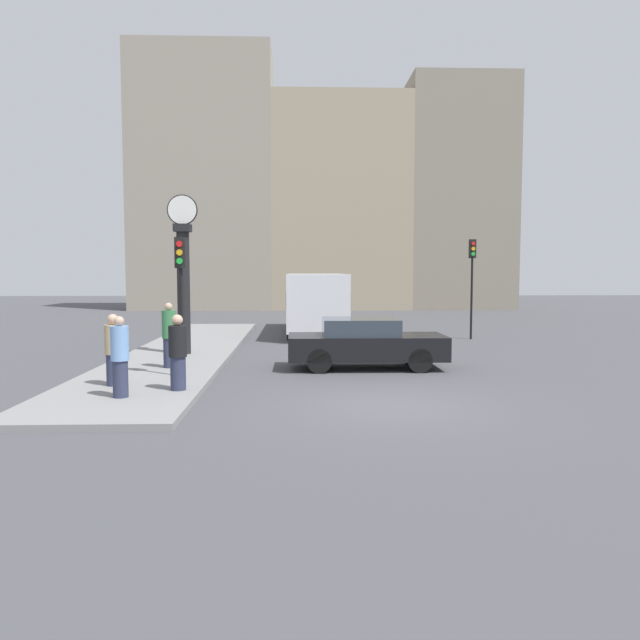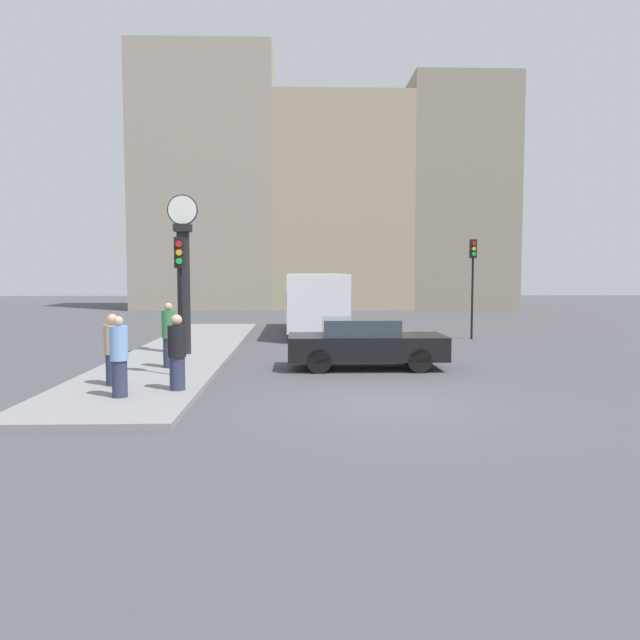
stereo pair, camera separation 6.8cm
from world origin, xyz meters
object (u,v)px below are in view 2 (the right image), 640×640
at_px(pedestrian_black_jacket, 177,353).
at_px(pedestrian_green_hoodie, 169,335).
at_px(bus_distant, 316,299).
at_px(traffic_light_far, 473,268).
at_px(pedestrian_tan_coat, 113,350).
at_px(sedan_car, 365,343).
at_px(traffic_light_near, 180,277).
at_px(pedestrian_blue_stripe, 119,357).
at_px(street_clock, 184,279).

bearing_deg(pedestrian_black_jacket, pedestrian_green_hoodie, 104.77).
relative_size(bus_distant, pedestrian_black_jacket, 4.97).
bearing_deg(bus_distant, traffic_light_far, -22.67).
xyz_separation_m(bus_distant, pedestrian_tan_coat, (-5.01, -13.48, -0.57)).
relative_size(traffic_light_far, pedestrian_tan_coat, 2.46).
relative_size(sedan_car, traffic_light_near, 1.28).
height_order(traffic_light_near, pedestrian_blue_stripe, traffic_light_near).
height_order(sedan_car, traffic_light_far, traffic_light_far).
bearing_deg(pedestrian_tan_coat, pedestrian_green_hoodie, 75.03).
distance_m(traffic_light_far, pedestrian_green_hoodie, 13.51).
bearing_deg(pedestrian_blue_stripe, pedestrian_green_hoodie, 87.45).
distance_m(pedestrian_blue_stripe, pedestrian_tan_coat, 1.48).
bearing_deg(traffic_light_far, street_clock, -153.86).
bearing_deg(pedestrian_tan_coat, pedestrian_blue_stripe, -68.78).
xyz_separation_m(traffic_light_near, pedestrian_green_hoodie, (-0.62, 1.46, -1.61)).
xyz_separation_m(bus_distant, pedestrian_green_hoodie, (-4.29, -10.81, -0.50)).
height_order(traffic_light_far, pedestrian_blue_stripe, traffic_light_far).
relative_size(traffic_light_far, pedestrian_black_jacket, 2.42).
relative_size(sedan_car, traffic_light_far, 1.09).
distance_m(sedan_car, pedestrian_blue_stripe, 7.26).
height_order(sedan_car, traffic_light_near, traffic_light_near).
xyz_separation_m(street_clock, pedestrian_tan_coat, (-0.60, -5.58, -1.57)).
bearing_deg(pedestrian_black_jacket, street_clock, 99.02).
height_order(pedestrian_green_hoodie, pedestrian_tan_coat, pedestrian_green_hoodie).
bearing_deg(street_clock, pedestrian_green_hoodie, -87.69).
bearing_deg(sedan_car, pedestrian_green_hoodie, -174.08).
bearing_deg(traffic_light_near, sedan_car, 22.87).
distance_m(bus_distant, traffic_light_near, 12.86).
xyz_separation_m(street_clock, pedestrian_blue_stripe, (-0.06, -6.96, -1.54)).
bearing_deg(traffic_light_near, pedestrian_black_jacket, -82.27).
relative_size(bus_distant, traffic_light_far, 2.05).
xyz_separation_m(traffic_light_near, pedestrian_tan_coat, (-1.33, -1.21, -1.68)).
bearing_deg(traffic_light_near, pedestrian_tan_coat, -137.80).
distance_m(bus_distant, street_clock, 9.10).
height_order(bus_distant, pedestrian_green_hoodie, bus_distant).
xyz_separation_m(sedan_car, pedestrian_green_hoodie, (-5.43, -0.56, 0.29)).
relative_size(traffic_light_near, pedestrian_blue_stripe, 2.04).
bearing_deg(traffic_light_far, pedestrian_green_hoodie, -142.37).
bearing_deg(pedestrian_green_hoodie, bus_distant, 68.33).
bearing_deg(traffic_light_far, pedestrian_blue_stripe, -131.41).
bearing_deg(pedestrian_blue_stripe, traffic_light_near, 72.84).
relative_size(traffic_light_near, traffic_light_far, 0.85).
bearing_deg(street_clock, traffic_light_near, -80.45).
distance_m(street_clock, pedestrian_green_hoodie, 3.28).
bearing_deg(pedestrian_black_jacket, sedan_car, 40.15).
xyz_separation_m(bus_distant, pedestrian_blue_stripe, (-4.47, -14.86, -0.54)).
bearing_deg(pedestrian_black_jacket, pedestrian_tan_coat, 158.89).
relative_size(traffic_light_far, pedestrian_blue_stripe, 2.40).
distance_m(traffic_light_near, street_clock, 4.44).
relative_size(pedestrian_tan_coat, pedestrian_black_jacket, 0.98).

